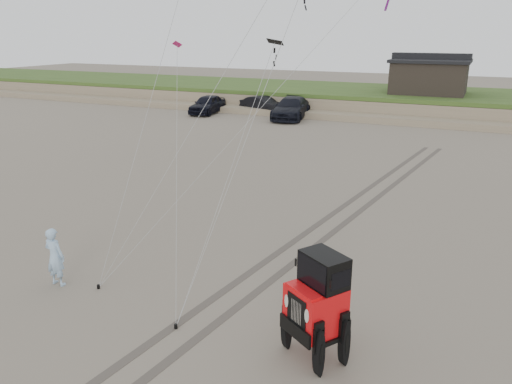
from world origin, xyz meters
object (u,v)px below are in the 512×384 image
Objects in this scene: truck_a at (207,104)px; truck_b at (263,105)px; jeep at (315,318)px; cabin at (429,75)px; man at (55,257)px; truck_c at (291,108)px.

truck_b is at bearing 22.03° from truck_a.
jeep reaches higher than truck_a.
man is at bearing -98.81° from cabin.
cabin reaches higher than truck_b.
cabin is 1.09× the size of truck_c.
truck_c is at bearing -82.23° from man.
cabin is at bearing -47.36° from truck_b.
jeep is 3.04× the size of man.
truck_a is 0.91× the size of jeep.
truck_a is at bearing 176.03° from truck_c.
truck_c reaches higher than truck_b.
truck_a is 0.80× the size of truck_c.
truck_a is (-17.27, -8.07, -2.44)m from cabin.
cabin is 3.77× the size of man.
man is (-7.59, 0.12, -0.11)m from jeep.
truck_a is at bearing 135.41° from truck_b.
man reaches higher than truck_b.
truck_a reaches higher than truck_b.
truck_b is at bearing -155.67° from cabin.
jeep is at bearing 179.00° from man.
truck_a is 4.83m from truck_b.
truck_a is at bearing -154.97° from cabin.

